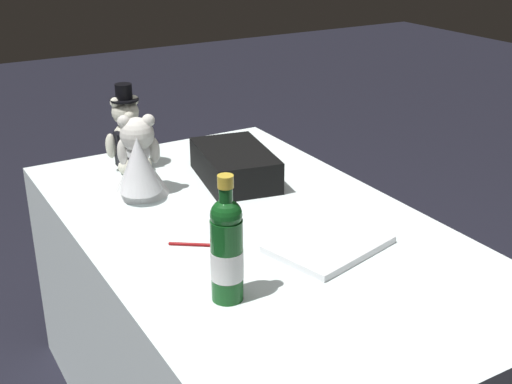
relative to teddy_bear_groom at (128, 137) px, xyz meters
name	(u,v)px	position (x,y,z in m)	size (l,w,h in m)	color
reception_table	(256,336)	(-0.59, -0.14, -0.47)	(1.54, 0.90, 0.72)	white
teddy_bear_groom	(128,137)	(0.00, 0.00, 0.00)	(0.14, 0.16, 0.28)	beige
teddy_bear_bride	(139,162)	(-0.24, 0.06, 0.00)	(0.23, 0.19, 0.25)	white
champagne_bottle	(227,249)	(-0.88, 0.10, 0.02)	(0.07, 0.07, 0.29)	#124C1B
signing_pen	(195,244)	(-0.62, 0.06, -0.10)	(0.09, 0.13, 0.01)	maroon
gift_case_black	(235,165)	(-0.27, -0.25, -0.06)	(0.37, 0.26, 0.10)	black
guestbook	(329,244)	(-0.80, -0.23, -0.10)	(0.21, 0.29, 0.02)	white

